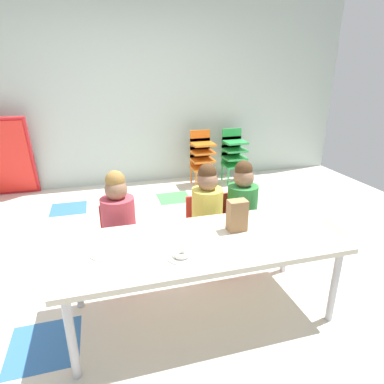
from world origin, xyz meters
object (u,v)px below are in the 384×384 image
Objects in this scene: paper_plate_near_edge at (182,257)px; seated_child_middle_seat at (207,206)px; donut_powdered_on_plate at (182,254)px; paper_plate_center_table at (105,253)px; paper_bag_brown at (237,215)px; seated_child_far_right at (242,202)px; kid_chair_orange_stack at (202,154)px; kid_chair_green_stack at (233,152)px; seated_child_near_camera at (118,216)px; craft_table at (202,247)px.

seated_child_middle_seat is at bearing 61.56° from paper_plate_near_edge.
paper_plate_center_table is at bearing 159.23° from donut_powdered_on_plate.
paper_bag_brown is at bearing -84.59° from seated_child_middle_seat.
seated_child_far_right is 2.13m from kid_chair_orange_stack.
paper_plate_center_table is at bearing -126.21° from kid_chair_green_stack.
paper_bag_brown is at bearing 28.03° from paper_plate_near_edge.
seated_child_near_camera reaches higher than kid_chair_orange_stack.
paper_plate_near_edge and paper_plate_center_table have the same top height.
kid_chair_green_stack is 3.33m from paper_plate_center_table.
kid_chair_green_stack is 4.44× the size of paper_plate_center_table.
kid_chair_orange_stack is (0.62, 2.10, -0.10)m from seated_child_middle_seat.
seated_child_middle_seat is 0.32m from seated_child_far_right.
seated_child_near_camera is 8.52× the size of donut_powdered_on_plate.
donut_powdered_on_plate is at bearing -66.82° from seated_child_near_camera.
seated_child_near_camera is 5.10× the size of paper_plate_center_table.
kid_chair_green_stack is at bearing 63.44° from craft_table.
seated_child_far_right is 0.59m from paper_bag_brown.
kid_chair_green_stack is at bearing 48.68° from seated_child_near_camera.
donut_powdered_on_plate is at bearing -151.97° from paper_bag_brown.
kid_chair_orange_stack reaches higher than donut_powdered_on_plate.
kid_chair_orange_stack is 3.06m from paper_plate_center_table.
paper_bag_brown is 2.04× the size of donut_powdered_on_plate.
paper_plate_near_edge is (-0.18, -0.16, 0.05)m from craft_table.
paper_plate_center_table is at bearing -153.37° from seated_child_far_right.
seated_child_middle_seat is at bearing 95.41° from paper_bag_brown.
seated_child_near_camera is at bearing 180.00° from seated_child_middle_seat.
paper_plate_center_table is (-1.46, -2.69, 0.13)m from kid_chair_orange_stack.
donut_powdered_on_plate reaches higher than paper_plate_near_edge.
seated_child_middle_seat reaches higher than donut_powdered_on_plate.
seated_child_middle_seat reaches higher than paper_plate_near_edge.
paper_plate_center_table is at bearing 179.13° from craft_table.
seated_child_near_camera is 2.50m from kid_chair_orange_stack.
kid_chair_green_stack reaches higher than paper_plate_center_table.
paper_plate_near_edge is 0.02m from donut_powdered_on_plate.
seated_child_middle_seat is 2.38m from kid_chair_green_stack.
seated_child_near_camera reaches higher than paper_plate_near_edge.
seated_child_middle_seat is 1.00× the size of seated_child_far_right.
paper_plate_near_edge is at bearing -66.82° from seated_child_near_camera.
seated_child_near_camera is (-0.50, 0.59, 0.02)m from craft_table.
kid_chair_orange_stack is at bearing 57.36° from seated_child_near_camera.
seated_child_near_camera is at bearing -131.32° from kid_chair_green_stack.
kid_chair_green_stack is 2.83m from paper_bag_brown.
seated_child_near_camera is 0.82m from paper_plate_near_edge.
kid_chair_orange_stack is (1.35, 2.10, -0.10)m from seated_child_near_camera.
paper_plate_near_edge is at bearing -109.76° from kid_chair_orange_stack.
kid_chair_orange_stack reaches higher than paper_plate_near_edge.
paper_bag_brown is (0.78, -0.51, 0.13)m from seated_child_near_camera.
seated_child_near_camera is 1.15× the size of kid_chair_green_stack.
craft_table is 0.81m from seated_child_far_right.
kid_chair_orange_stack is at bearing 73.61° from seated_child_middle_seat.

